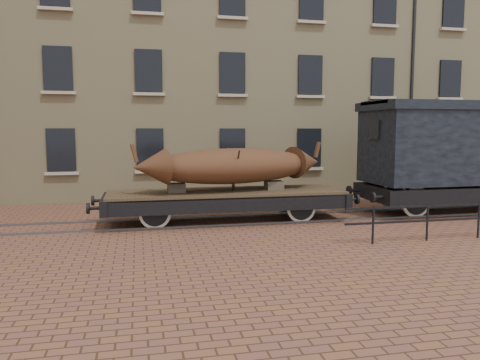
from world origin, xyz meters
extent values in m
plane|color=brown|center=(0.00, 0.00, 0.00)|extent=(90.00, 90.00, 0.00)
cube|color=#CBBA85|center=(3.00, 10.00, 7.00)|extent=(40.00, 10.00, 14.00)
cube|color=black|center=(-6.00, 4.96, 2.20)|extent=(1.10, 0.12, 1.70)
cube|color=#AD9F8A|center=(-6.00, 4.90, 1.25)|extent=(1.30, 0.18, 0.12)
cube|color=black|center=(-2.50, 4.96, 2.20)|extent=(1.10, 0.12, 1.70)
cube|color=#AD9F8A|center=(-2.50, 4.90, 1.25)|extent=(1.30, 0.18, 0.12)
cube|color=black|center=(1.00, 4.96, 2.20)|extent=(1.10, 0.12, 1.70)
cube|color=#AD9F8A|center=(1.00, 4.90, 1.25)|extent=(1.30, 0.18, 0.12)
cube|color=black|center=(4.50, 4.96, 2.20)|extent=(1.10, 0.12, 1.70)
cube|color=#AD9F8A|center=(4.50, 4.90, 1.25)|extent=(1.30, 0.18, 0.12)
cube|color=black|center=(8.00, 4.96, 2.20)|extent=(1.10, 0.12, 1.70)
cube|color=#AD9F8A|center=(8.00, 4.90, 1.25)|extent=(1.30, 0.18, 0.12)
cube|color=black|center=(11.50, 4.96, 2.20)|extent=(1.10, 0.12, 1.70)
cube|color=#AD9F8A|center=(11.50, 4.90, 1.25)|extent=(1.30, 0.18, 0.12)
cube|color=black|center=(-6.00, 4.96, 5.40)|extent=(1.10, 0.12, 1.70)
cube|color=#AD9F8A|center=(-6.00, 4.90, 4.45)|extent=(1.30, 0.18, 0.12)
cube|color=black|center=(-2.50, 4.96, 5.40)|extent=(1.10, 0.12, 1.70)
cube|color=#AD9F8A|center=(-2.50, 4.90, 4.45)|extent=(1.30, 0.18, 0.12)
cube|color=black|center=(1.00, 4.96, 5.40)|extent=(1.10, 0.12, 1.70)
cube|color=#AD9F8A|center=(1.00, 4.90, 4.45)|extent=(1.30, 0.18, 0.12)
cube|color=black|center=(4.50, 4.96, 5.40)|extent=(1.10, 0.12, 1.70)
cube|color=#AD9F8A|center=(4.50, 4.90, 4.45)|extent=(1.30, 0.18, 0.12)
cube|color=black|center=(8.00, 4.96, 5.40)|extent=(1.10, 0.12, 1.70)
cube|color=#AD9F8A|center=(8.00, 4.90, 4.45)|extent=(1.30, 0.18, 0.12)
cube|color=black|center=(11.50, 4.96, 5.40)|extent=(1.10, 0.12, 1.70)
cube|color=#AD9F8A|center=(11.50, 4.90, 4.45)|extent=(1.30, 0.18, 0.12)
cube|color=#AD9F8A|center=(-6.00, 4.90, 7.65)|extent=(1.30, 0.18, 0.12)
cube|color=#AD9F8A|center=(-2.50, 4.90, 7.65)|extent=(1.30, 0.18, 0.12)
cube|color=#AD9F8A|center=(1.00, 4.90, 7.65)|extent=(1.30, 0.18, 0.12)
cube|color=black|center=(4.50, 4.96, 8.60)|extent=(1.10, 0.12, 1.70)
cube|color=#AD9F8A|center=(4.50, 4.90, 7.65)|extent=(1.30, 0.18, 0.12)
cube|color=black|center=(8.00, 4.96, 8.60)|extent=(1.10, 0.12, 1.70)
cube|color=#AD9F8A|center=(8.00, 4.90, 7.65)|extent=(1.30, 0.18, 0.12)
cube|color=black|center=(11.50, 4.96, 8.60)|extent=(1.10, 0.12, 1.70)
cube|color=#AD9F8A|center=(11.50, 4.90, 7.65)|extent=(1.30, 0.18, 0.12)
cylinder|color=black|center=(9.50, 4.95, 7.00)|extent=(0.14, 0.14, 14.00)
cube|color=#59595E|center=(0.00, -0.72, 0.03)|extent=(30.00, 0.08, 0.06)
cube|color=#59595E|center=(0.00, 0.72, 0.03)|extent=(30.00, 0.08, 0.06)
cylinder|color=black|center=(3.00, -3.80, 0.50)|extent=(0.06, 0.06, 1.00)
cylinder|color=black|center=(4.60, -3.80, 0.50)|extent=(0.06, 0.06, 1.00)
cylinder|color=black|center=(6.20, -3.80, 0.50)|extent=(0.06, 0.06, 1.00)
cube|color=brown|center=(-0.21, 0.00, 0.95)|extent=(7.60, 2.23, 0.12)
cube|color=black|center=(-0.21, -1.03, 0.71)|extent=(7.60, 0.16, 0.46)
cube|color=black|center=(-0.21, 1.03, 0.71)|extent=(7.60, 0.16, 0.46)
cube|color=black|center=(-4.01, 0.00, 0.71)|extent=(0.22, 2.33, 0.46)
cylinder|color=black|center=(-4.29, -0.76, 0.71)|extent=(0.35, 0.10, 0.10)
cylinder|color=black|center=(-4.47, -0.76, 0.71)|extent=(0.08, 0.32, 0.32)
cylinder|color=black|center=(-4.29, 0.76, 0.71)|extent=(0.35, 0.10, 0.10)
cylinder|color=black|center=(-4.47, 0.76, 0.71)|extent=(0.08, 0.32, 0.32)
cube|color=black|center=(3.58, 0.00, 0.71)|extent=(0.22, 2.33, 0.46)
cylinder|color=black|center=(3.87, -0.76, 0.71)|extent=(0.35, 0.10, 0.10)
cylinder|color=black|center=(4.04, -0.76, 0.71)|extent=(0.08, 0.32, 0.32)
cylinder|color=black|center=(3.87, 0.76, 0.71)|extent=(0.35, 0.10, 0.10)
cylinder|color=black|center=(4.04, 0.76, 0.71)|extent=(0.08, 0.32, 0.32)
cylinder|color=black|center=(-2.54, 0.00, 0.49)|extent=(0.10, 1.92, 0.10)
cylinder|color=beige|center=(-2.54, -0.72, 0.49)|extent=(0.97, 0.07, 0.97)
cylinder|color=black|center=(-2.54, -0.72, 0.49)|extent=(0.80, 0.10, 0.80)
cube|color=black|center=(-2.54, -0.84, 0.73)|extent=(0.91, 0.08, 0.10)
cylinder|color=beige|center=(-2.54, 0.72, 0.49)|extent=(0.97, 0.07, 0.97)
cylinder|color=black|center=(-2.54, 0.72, 0.49)|extent=(0.80, 0.10, 0.80)
cube|color=black|center=(-2.54, 0.84, 0.73)|extent=(0.91, 0.08, 0.10)
cylinder|color=black|center=(2.12, 0.00, 0.49)|extent=(0.10, 1.92, 0.10)
cylinder|color=beige|center=(2.12, -0.72, 0.49)|extent=(0.97, 0.07, 0.97)
cylinder|color=black|center=(2.12, -0.72, 0.49)|extent=(0.80, 0.10, 0.80)
cube|color=black|center=(2.12, -0.84, 0.73)|extent=(0.91, 0.08, 0.10)
cylinder|color=beige|center=(2.12, 0.72, 0.49)|extent=(0.97, 0.07, 0.97)
cylinder|color=black|center=(2.12, 0.72, 0.49)|extent=(0.80, 0.10, 0.80)
cube|color=black|center=(2.12, 0.84, 0.73)|extent=(0.91, 0.08, 0.10)
cube|color=black|center=(-0.21, 0.00, 0.56)|extent=(4.05, 0.06, 0.06)
cube|color=brown|center=(-1.83, 0.00, 1.15)|extent=(0.56, 0.51, 0.28)
cube|color=brown|center=(1.41, 0.00, 1.15)|extent=(0.56, 0.51, 0.28)
ellipsoid|color=#4B2E17|center=(0.02, 0.00, 1.82)|extent=(6.01, 2.85, 1.16)
cone|color=#4B2E17|center=(-2.67, -0.52, 1.87)|extent=(1.18, 1.26, 1.10)
cube|color=#4B2E17|center=(-3.11, -0.60, 2.30)|extent=(0.25, 0.16, 0.56)
cone|color=#4B2E17|center=(2.71, 0.52, 1.87)|extent=(1.18, 1.26, 1.10)
cube|color=#4B2E17|center=(3.15, 0.60, 2.30)|extent=(0.25, 0.16, 0.56)
cylinder|color=#2C221A|center=(0.02, -0.47, 1.69)|extent=(0.05, 0.99, 1.38)
cylinder|color=#2C221A|center=(0.02, 0.47, 1.69)|extent=(0.05, 0.99, 1.38)
cube|color=black|center=(8.36, -1.22, 0.78)|extent=(6.64, 0.18, 0.50)
cube|color=black|center=(8.36, 1.22, 0.78)|extent=(6.64, 0.18, 0.50)
cube|color=black|center=(5.04, 0.00, 0.78)|extent=(0.24, 2.66, 0.50)
cylinder|color=black|center=(4.54, -0.89, 0.78)|extent=(0.09, 0.35, 0.35)
cylinder|color=black|center=(4.54, 0.89, 0.78)|extent=(0.09, 0.35, 0.35)
cylinder|color=black|center=(6.25, 0.00, 0.53)|extent=(0.11, 2.10, 0.11)
cylinder|color=beige|center=(6.25, -0.72, 0.53)|extent=(1.06, 0.08, 1.06)
cylinder|color=black|center=(6.25, -0.72, 0.53)|extent=(0.87, 0.11, 0.87)
cylinder|color=beige|center=(6.25, 0.72, 0.53)|extent=(1.06, 0.08, 1.06)
cylinder|color=black|center=(6.25, 0.72, 0.53)|extent=(0.87, 0.11, 0.87)
cube|color=black|center=(8.36, 0.00, 2.38)|extent=(6.64, 2.66, 2.55)
cube|color=black|center=(8.36, 0.00, 3.81)|extent=(6.84, 2.82, 0.31)
cube|color=black|center=(8.36, 0.00, 3.93)|extent=(6.84, 1.88, 0.13)
cube|color=black|center=(5.02, 0.00, 2.99)|extent=(0.09, 0.66, 0.66)
camera|label=1|loc=(-3.00, -14.86, 2.99)|focal=35.00mm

